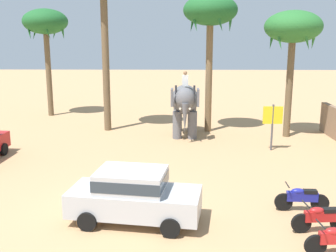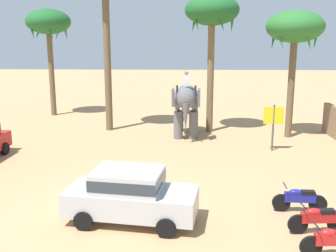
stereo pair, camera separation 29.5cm
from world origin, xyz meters
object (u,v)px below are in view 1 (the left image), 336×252
at_px(motorcycle_mid_row, 302,198).
at_px(signboard_yellow, 273,118).
at_px(elephant_with_mahout, 185,103).
at_px(car_sedan_foreground, 134,194).
at_px(motorcycle_second_in_row, 321,218).
at_px(palm_tree_far_back, 45,24).
at_px(palm_tree_left_of_road, 210,14).
at_px(palm_tree_behind_elephant, 293,30).

height_order(motorcycle_mid_row, signboard_yellow, signboard_yellow).
height_order(elephant_with_mahout, signboard_yellow, elephant_with_mahout).
relative_size(car_sedan_foreground, motorcycle_second_in_row, 2.39).
bearing_deg(motorcycle_mid_row, palm_tree_far_back, 129.26).
distance_m(motorcycle_second_in_row, palm_tree_far_back, 23.57).
height_order(palm_tree_left_of_road, palm_tree_far_back, palm_tree_left_of_road).
relative_size(car_sedan_foreground, palm_tree_left_of_road, 0.53).
distance_m(motorcycle_mid_row, signboard_yellow, 7.59).
bearing_deg(palm_tree_far_back, palm_tree_behind_elephant, -21.30).
height_order(palm_tree_left_of_road, signboard_yellow, palm_tree_left_of_road).
bearing_deg(palm_tree_behind_elephant, palm_tree_far_back, 158.70).
distance_m(motorcycle_second_in_row, palm_tree_left_of_road, 14.95).
relative_size(motorcycle_second_in_row, palm_tree_behind_elephant, 0.25).
distance_m(motorcycle_mid_row, palm_tree_far_back, 22.37).
bearing_deg(palm_tree_left_of_road, palm_tree_far_back, 156.53).
distance_m(car_sedan_foreground, motorcycle_second_in_row, 5.72).
bearing_deg(motorcycle_second_in_row, palm_tree_behind_elephant, 79.64).
relative_size(palm_tree_behind_elephant, signboard_yellow, 3.01).
bearing_deg(car_sedan_foreground, motorcycle_second_in_row, -6.18).
bearing_deg(motorcycle_second_in_row, elephant_with_mahout, 107.69).
relative_size(motorcycle_mid_row, signboard_yellow, 0.75).
relative_size(elephant_with_mahout, motorcycle_mid_row, 2.15).
xyz_separation_m(car_sedan_foreground, elephant_with_mahout, (1.85, 11.36, 1.06)).
xyz_separation_m(car_sedan_foreground, signboard_yellow, (6.27, 8.34, 0.76)).
relative_size(palm_tree_far_back, signboard_yellow, 3.22).
bearing_deg(elephant_with_mahout, motorcycle_mid_row, -70.52).
xyz_separation_m(elephant_with_mahout, palm_tree_behind_elephant, (6.00, -0.03, 4.14)).
relative_size(motorcycle_second_in_row, motorcycle_mid_row, 1.00).
bearing_deg(palm_tree_behind_elephant, palm_tree_left_of_road, 164.43).
bearing_deg(car_sedan_foreground, elephant_with_mahout, 80.77).
xyz_separation_m(elephant_with_mahout, palm_tree_far_back, (-9.90, 6.17, 4.64)).
relative_size(motorcycle_mid_row, palm_tree_left_of_road, 0.22).
height_order(car_sedan_foreground, signboard_yellow, signboard_yellow).
xyz_separation_m(motorcycle_second_in_row, palm_tree_far_back, (-13.72, 18.15, 6.16)).
bearing_deg(elephant_with_mahout, signboard_yellow, -34.33).
bearing_deg(palm_tree_far_back, car_sedan_foreground, -65.32).
distance_m(motorcycle_mid_row, palm_tree_behind_elephant, 12.11).
bearing_deg(palm_tree_far_back, motorcycle_mid_row, -50.74).
relative_size(car_sedan_foreground, elephant_with_mahout, 1.11).
bearing_deg(elephant_with_mahout, car_sedan_foreground, -99.23).
xyz_separation_m(palm_tree_far_back, signboard_yellow, (14.32, -9.19, -4.94)).
xyz_separation_m(elephant_with_mahout, motorcycle_mid_row, (3.71, -10.48, -1.53)).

